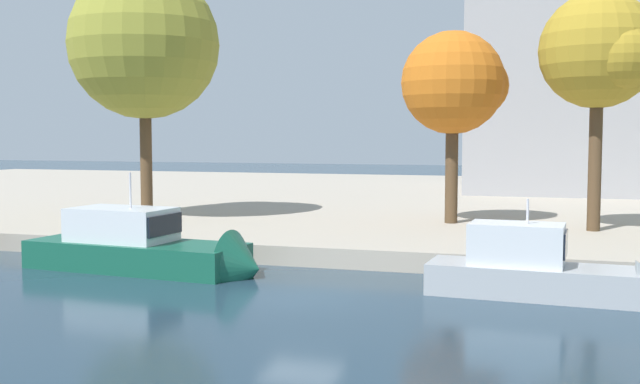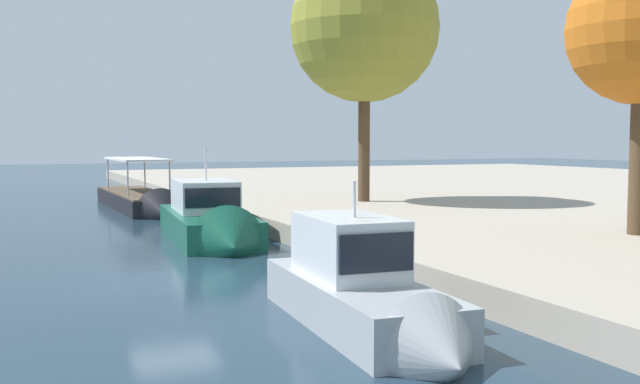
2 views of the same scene
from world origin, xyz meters
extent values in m
plane|color=#1E3342|center=(0.00, 0.00, 0.00)|extent=(220.00, 220.00, 0.00)
cube|color=black|center=(-22.69, 2.70, 0.26)|extent=(12.61, 3.24, 1.27)
cone|color=black|center=(-15.92, 2.87, 0.26)|extent=(1.47, 2.66, 2.62)
cube|color=brown|center=(-22.69, 2.70, 0.94)|extent=(12.35, 3.09, 0.08)
cylinder|color=#B2B2B7|center=(-19.27, 3.95, 1.94)|extent=(0.10, 0.10, 1.92)
cylinder|color=#B2B2B7|center=(-19.21, 1.62, 1.94)|extent=(0.10, 0.10, 1.92)
cylinder|color=#B2B2B7|center=(-26.17, 3.77, 1.94)|extent=(0.10, 0.10, 1.92)
cylinder|color=#B2B2B7|center=(-26.10, 1.44, 1.94)|extent=(0.10, 0.10, 1.92)
cube|color=silver|center=(-22.69, 2.70, 2.96)|extent=(7.84, 2.88, 0.12)
cube|color=#14513D|center=(-7.82, 3.09, 0.37)|extent=(8.97, 3.70, 1.45)
cone|color=#14513D|center=(-3.07, 2.66, 0.37)|extent=(1.44, 2.88, 2.78)
cube|color=silver|center=(-8.48, 3.15, 1.75)|extent=(4.13, 2.69, 1.31)
cube|color=black|center=(-6.95, 3.01, 1.82)|extent=(1.24, 2.28, 0.78)
cylinder|color=silver|center=(-8.04, 3.11, 3.10)|extent=(0.08, 0.08, 1.39)
cube|color=#9EA3A8|center=(7.06, 2.52, 0.33)|extent=(6.76, 2.62, 1.39)
cone|color=#9EA3A8|center=(10.77, 2.29, 0.33)|extent=(1.33, 2.17, 2.09)
cube|color=silver|center=(6.57, 2.55, 1.70)|extent=(3.09, 1.95, 1.35)
cube|color=black|center=(7.73, 2.48, 1.77)|extent=(0.90, 1.70, 0.81)
cylinder|color=silver|center=(6.90, 2.53, 2.78)|extent=(0.08, 0.08, 0.81)
cylinder|color=#4C3823|center=(-13.11, 13.11, 3.94)|extent=(0.63, 0.63, 6.28)
sphere|color=olive|center=(-13.11, 13.11, 10.06)|extent=(7.94, 7.94, 7.94)
sphere|color=olive|center=(-14.75, 14.57, 11.52)|extent=(3.96, 3.96, 3.96)
sphere|color=olive|center=(-11.94, 12.17, 9.03)|extent=(4.10, 4.10, 4.10)
cylinder|color=#4C3823|center=(2.80, 15.59, 3.37)|extent=(0.64, 0.64, 5.13)
camera|label=1|loc=(7.58, -22.65, 5.24)|focal=42.32mm
camera|label=2|loc=(20.86, -4.45, 4.07)|focal=39.91mm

